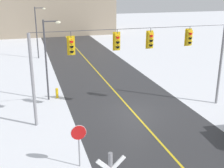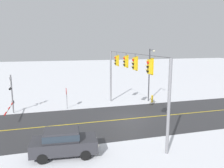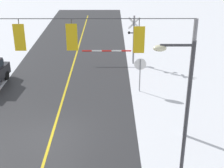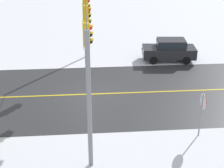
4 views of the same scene
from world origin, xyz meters
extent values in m
plane|color=white|center=(0.00, 0.00, 0.00)|extent=(160.00, 160.00, 0.00)
cube|color=#303033|center=(0.00, 6.00, 0.00)|extent=(9.00, 80.00, 0.01)
cube|color=gold|center=(0.00, 6.00, 0.01)|extent=(0.14, 72.00, 0.01)
cylinder|color=gray|center=(-7.00, 0.00, 3.10)|extent=(0.20, 0.20, 6.20)
cylinder|color=gray|center=(7.00, 0.00, 3.10)|extent=(0.20, 0.20, 6.20)
cylinder|color=#38383D|center=(0.00, 0.00, 6.20)|extent=(14.00, 0.04, 0.04)
cylinder|color=#38383D|center=(-4.41, 0.00, 6.00)|extent=(0.04, 0.04, 0.41)
cube|color=gold|center=(-4.41, 0.00, 5.25)|extent=(0.34, 0.28, 1.08)
cube|color=gold|center=(-4.41, 0.16, 5.25)|extent=(0.52, 0.03, 1.26)
sphere|color=red|center=(-4.41, -0.15, 5.57)|extent=(0.24, 0.24, 0.24)
cube|color=gold|center=(-4.41, -0.22, 5.66)|extent=(0.26, 0.16, 0.03)
sphere|color=black|center=(-4.41, -0.15, 5.25)|extent=(0.24, 0.24, 0.24)
cube|color=gold|center=(-4.41, -0.22, 5.34)|extent=(0.26, 0.16, 0.03)
sphere|color=black|center=(-4.41, -0.15, 4.93)|extent=(0.24, 0.24, 0.24)
cube|color=gold|center=(-4.41, -0.22, 5.02)|extent=(0.26, 0.16, 0.03)
cylinder|color=#38383D|center=(-1.33, 0.00, 6.06)|extent=(0.04, 0.04, 0.28)
cube|color=gold|center=(-1.33, 0.00, 5.38)|extent=(0.34, 0.28, 1.08)
cube|color=gold|center=(-1.33, 0.16, 5.38)|extent=(0.52, 0.03, 1.26)
sphere|color=red|center=(-1.33, -0.15, 5.70)|extent=(0.24, 0.24, 0.24)
cube|color=gold|center=(-1.33, -0.22, 5.78)|extent=(0.26, 0.16, 0.03)
sphere|color=black|center=(-1.33, -0.15, 5.38)|extent=(0.24, 0.24, 0.24)
cube|color=gold|center=(-1.33, -0.22, 5.46)|extent=(0.26, 0.16, 0.03)
sphere|color=black|center=(-1.33, -0.15, 5.06)|extent=(0.24, 0.24, 0.24)
cube|color=gold|center=(-1.33, -0.22, 5.14)|extent=(0.26, 0.16, 0.03)
cylinder|color=#38383D|center=(1.07, 0.00, 6.05)|extent=(0.04, 0.04, 0.29)
cube|color=gold|center=(1.07, 0.00, 5.37)|extent=(0.34, 0.28, 1.08)
cube|color=gold|center=(1.07, 0.16, 5.37)|extent=(0.52, 0.03, 1.26)
sphere|color=red|center=(1.07, -0.15, 5.69)|extent=(0.24, 0.24, 0.24)
cube|color=gold|center=(1.07, -0.22, 5.77)|extent=(0.26, 0.16, 0.03)
sphere|color=black|center=(1.07, -0.15, 5.37)|extent=(0.24, 0.24, 0.24)
cube|color=gold|center=(1.07, -0.22, 5.45)|extent=(0.26, 0.16, 0.03)
sphere|color=black|center=(1.07, -0.15, 5.05)|extent=(0.24, 0.24, 0.24)
cube|color=gold|center=(1.07, -0.22, 5.13)|extent=(0.26, 0.16, 0.03)
cylinder|color=#38383D|center=(4.08, 0.00, 6.07)|extent=(0.04, 0.04, 0.27)
cube|color=gold|center=(4.08, 0.00, 5.39)|extent=(0.34, 0.28, 1.08)
cube|color=gold|center=(4.08, 0.16, 5.39)|extent=(0.52, 0.03, 1.26)
sphere|color=red|center=(4.08, -0.15, 5.71)|extent=(0.24, 0.24, 0.24)
cube|color=gold|center=(4.08, -0.22, 5.80)|extent=(0.26, 0.16, 0.03)
sphere|color=black|center=(4.08, -0.15, 5.39)|extent=(0.24, 0.24, 0.24)
cube|color=gold|center=(4.08, -0.22, 5.48)|extent=(0.26, 0.16, 0.03)
sphere|color=black|center=(4.08, -0.15, 5.07)|extent=(0.24, 0.24, 0.24)
cube|color=gold|center=(4.08, -0.22, 5.16)|extent=(0.26, 0.16, 0.03)
cylinder|color=gray|center=(-5.07, -5.53, 1.15)|extent=(0.07, 0.07, 2.30)
cylinder|color=#B71414|center=(-5.07, -5.57, 1.95)|extent=(0.76, 0.03, 0.76)
cylinder|color=white|center=(-5.07, -5.55, 1.95)|extent=(0.80, 0.02, 0.80)
cylinder|color=gray|center=(-4.99, -11.02, 2.00)|extent=(0.14, 0.14, 4.00)
cube|color=white|center=(-4.99, -11.07, 3.40)|extent=(0.98, 0.04, 0.98)
cube|color=white|center=(-4.99, -11.07, 3.40)|extent=(0.98, 0.04, 0.98)
cube|color=#38383D|center=(-4.99, -11.06, 2.60)|extent=(0.80, 0.06, 0.08)
sphere|color=black|center=(-5.37, -11.12, 2.60)|extent=(0.22, 0.22, 0.22)
sphere|color=black|center=(-4.61, -11.12, 2.60)|extent=(0.22, 0.22, 0.22)
cube|color=red|center=(-4.40, -11.02, 1.10)|extent=(0.81, 0.08, 0.10)
cube|color=white|center=(-3.59, -11.02, 1.10)|extent=(0.81, 0.08, 0.10)
cube|color=red|center=(-2.78, -11.02, 1.10)|extent=(0.81, 0.08, 0.10)
cube|color=white|center=(-1.97, -11.02, 1.10)|extent=(0.81, 0.08, 0.10)
cube|color=red|center=(-1.15, -11.02, 1.10)|extent=(0.81, 0.08, 0.10)
cube|color=#38383D|center=(-5.17, -11.02, 1.10)|extent=(0.28, 0.20, 0.28)
cube|color=#2D2D33|center=(5.51, -6.43, 0.72)|extent=(2.10, 4.24, 0.80)
cube|color=#2D2D33|center=(5.50, -6.58, 1.42)|extent=(1.67, 2.25, 0.64)
cube|color=#232D38|center=(5.50, -6.58, 1.42)|extent=(1.71, 2.34, 0.40)
sphere|color=#EFEACC|center=(5.12, -4.32, 0.77)|extent=(0.16, 0.16, 0.16)
sphere|color=#EFEACC|center=(6.26, -4.41, 0.77)|extent=(0.16, 0.16, 0.16)
cylinder|color=black|center=(4.82, -5.09, 0.32)|extent=(0.27, 0.66, 0.64)
cylinder|color=black|center=(6.42, -5.23, 0.32)|extent=(0.27, 0.66, 0.64)
cylinder|color=black|center=(4.61, -7.63, 0.32)|extent=(0.27, 0.66, 0.64)
cylinder|color=black|center=(6.20, -7.76, 0.32)|extent=(0.27, 0.66, 0.64)
cylinder|color=#38383D|center=(-5.80, 4.59, 3.25)|extent=(0.14, 0.14, 6.50)
cylinder|color=#38383D|center=(-5.25, 4.59, 6.35)|extent=(1.10, 0.09, 0.09)
ellipsoid|color=beige|center=(-4.70, 4.59, 6.25)|extent=(0.44, 0.28, 0.22)
cylinder|color=gold|center=(-5.09, 4.76, 0.35)|extent=(0.22, 0.22, 0.70)
sphere|color=gold|center=(-5.09, 4.76, 0.76)|extent=(0.24, 0.24, 0.24)
cylinder|color=gold|center=(-5.09, 4.62, 0.39)|extent=(0.09, 0.10, 0.09)
camera|label=1|loc=(-7.18, -18.65, 8.88)|focal=47.20mm
camera|label=2|loc=(18.86, -6.97, 6.98)|focal=35.20mm
camera|label=3|loc=(-3.11, 14.70, 9.44)|focal=52.42mm
camera|label=4|loc=(-19.14, 0.02, 9.65)|focal=53.93mm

